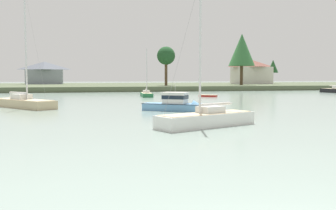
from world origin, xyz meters
TOP-DOWN VIEW (x-y plane):
  - far_shore_bank at (0.00, 108.16)m, footprint 247.67×56.37m
  - dinghy_red at (17.44, 56.03)m, footprint 3.32×2.97m
  - sailboat_white at (4.16, 18.88)m, footprint 7.82×4.90m
  - sailboat_green at (7.17, 59.26)m, footprint 2.38×6.96m
  - sailboat_sand at (-10.45, 38.86)m, footprint 7.69×9.19m
  - cruiser_skyblue at (5.53, 31.01)m, footprint 6.91×5.56m
  - shore_tree_left_mid at (40.15, 92.29)m, footprint 7.32×7.32m
  - shore_tree_center at (17.75, 89.37)m, footprint 4.69×4.69m
  - shore_tree_center_right at (57.49, 106.08)m, footprint 3.43×3.43m
  - cottage_behind_trees at (-14.63, 118.13)m, footprint 11.83×6.79m
  - cottage_eastern at (50.71, 107.89)m, footprint 11.88×9.74m

SIDE VIEW (x-z plane):
  - dinghy_red at x=17.44m, z-range -0.12..0.37m
  - sailboat_green at x=7.17m, z-range -4.25..4.65m
  - sailboat_white at x=4.16m, z-range -5.13..5.62m
  - sailboat_sand at x=-10.45m, z-range -6.59..7.17m
  - cruiser_skyblue at x=5.53m, z-range -1.40..2.28m
  - far_shore_bank at x=0.00m, z-range 0.00..1.21m
  - cottage_behind_trees at x=-14.63m, z-range 1.34..8.35m
  - cottage_eastern at x=50.71m, z-range 1.34..9.15m
  - shore_tree_center_right at x=57.49m, z-range 2.97..10.78m
  - shore_tree_center at x=17.75m, z-range 3.75..13.81m
  - shore_tree_left_mid at x=40.15m, z-range 3.80..18.08m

